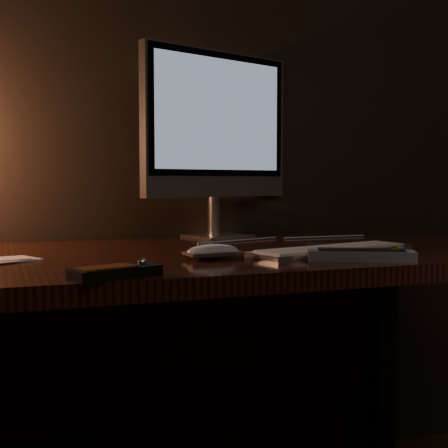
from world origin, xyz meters
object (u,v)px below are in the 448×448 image
object	(u,v)px
keyboard	(332,250)
tv_remote	(361,255)
mouse	(213,254)
media_remote	(116,272)
desk	(189,300)
monitor	(218,128)

from	to	relation	value
keyboard	tv_remote	xyz separation A→B (m)	(-0.01, -0.14, 0.00)
tv_remote	mouse	bearing A→B (deg)	179.04
keyboard	media_remote	world-z (taller)	media_remote
keyboard	tv_remote	size ratio (longest dim) A/B	1.87
keyboard	mouse	distance (m)	0.29
mouse	tv_remote	size ratio (longest dim) A/B	0.53
mouse	desk	bearing A→B (deg)	81.34
keyboard	tv_remote	bearing A→B (deg)	-109.26
monitor	mouse	bearing A→B (deg)	-129.76
monitor	tv_remote	bearing A→B (deg)	-99.76
monitor	keyboard	size ratio (longest dim) A/B	1.30
desk	monitor	world-z (taller)	monitor
monitor	media_remote	world-z (taller)	monitor
monitor	media_remote	distance (m)	0.85
desk	mouse	bearing A→B (deg)	-92.98
media_remote	keyboard	bearing A→B (deg)	-1.13
desk	tv_remote	bearing A→B (deg)	-52.99
desk	monitor	size ratio (longest dim) A/B	2.96
mouse	media_remote	distance (m)	0.31
desk	media_remote	size ratio (longest dim) A/B	9.50
desk	keyboard	xyz separation A→B (m)	(0.28, -0.22, 0.14)
monitor	mouse	distance (m)	0.59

